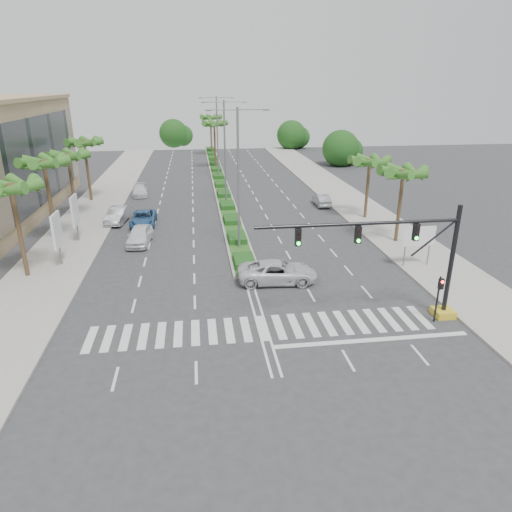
{
  "coord_description": "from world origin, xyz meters",
  "views": [
    {
      "loc": [
        -3.59,
        -23.75,
        13.75
      ],
      "look_at": [
        0.18,
        4.29,
        3.0
      ],
      "focal_mm": 32.0,
      "sensor_mm": 36.0,
      "label": 1
    }
  ],
  "objects": [
    {
      "name": "billboard_near",
      "position": [
        -14.5,
        12.0,
        2.96
      ],
      "size": [
        0.18,
        2.1,
        4.35
      ],
      "color": "slate",
      "rests_on": "ground"
    },
    {
      "name": "billboard_far",
      "position": [
        -14.5,
        18.0,
        2.96
      ],
      "size": [
        0.18,
        2.1,
        4.35
      ],
      "color": "slate",
      "rests_on": "ground"
    },
    {
      "name": "ground",
      "position": [
        0.0,
        0.0,
        0.0
      ],
      "size": [
        160.0,
        160.0,
        0.0
      ],
      "primitive_type": "plane",
      "color": "#333335",
      "rests_on": "ground"
    },
    {
      "name": "palm_right_far",
      "position": [
        14.5,
        22.0,
        5.91
      ],
      "size": [
        4.57,
        4.68,
        6.75
      ],
      "color": "brown",
      "rests_on": "ground"
    },
    {
      "name": "median",
      "position": [
        0.0,
        45.0,
        0.1
      ],
      "size": [
        2.2,
        75.0,
        0.2
      ],
      "primitive_type": "cube",
      "color": "gray",
      "rests_on": "ground"
    },
    {
      "name": "palm_left_far",
      "position": [
        -16.5,
        26.0,
        6.5
      ],
      "size": [
        4.57,
        4.68,
        7.35
      ],
      "color": "brown",
      "rests_on": "ground"
    },
    {
      "name": "car_parked_c",
      "position": [
        -9.05,
        22.56,
        0.73
      ],
      "size": [
        2.45,
        5.26,
        1.46
      ],
      "primitive_type": "imported",
      "rotation": [
        0.0,
        0.0,
        -0.01
      ],
      "color": "#2F5C91",
      "rests_on": "ground"
    },
    {
      "name": "car_parked_b",
      "position": [
        -11.8,
        23.98,
        0.8
      ],
      "size": [
        2.35,
        5.06,
        1.61
      ],
      "primitive_type": "imported",
      "rotation": [
        0.0,
        0.0,
        -0.14
      ],
      "color": "#B3B4B9",
      "rests_on": "ground"
    },
    {
      "name": "footpath_right",
      "position": [
        15.2,
        20.0,
        0.07
      ],
      "size": [
        6.0,
        120.0,
        0.15
      ],
      "primitive_type": "cube",
      "color": "gray",
      "rests_on": "ground"
    },
    {
      "name": "car_parked_d",
      "position": [
        -10.82,
        36.29,
        0.66
      ],
      "size": [
        2.37,
        4.75,
        1.33
      ],
      "primitive_type": "imported",
      "rotation": [
        0.0,
        0.0,
        0.11
      ],
      "color": "white",
      "rests_on": "ground"
    },
    {
      "name": "palm_median_b",
      "position": [
        0.0,
        70.0,
        7.17
      ],
      "size": [
        4.57,
        4.68,
        8.05
      ],
      "color": "brown",
      "rests_on": "ground"
    },
    {
      "name": "car_right",
      "position": [
        11.29,
        28.0,
        0.69
      ],
      "size": [
        1.52,
        4.19,
        1.37
      ],
      "primitive_type": "imported",
      "rotation": [
        0.0,
        0.0,
        3.13
      ],
      "color": "#A4A3A8",
      "rests_on": "ground"
    },
    {
      "name": "car_crossing",
      "position": [
        2.09,
        6.56,
        0.81
      ],
      "size": [
        6.0,
        3.11,
        1.62
      ],
      "primitive_type": "imported",
      "rotation": [
        0.0,
        0.0,
        1.5
      ],
      "color": "silver",
      "rests_on": "ground"
    },
    {
      "name": "palm_median_a",
      "position": [
        0.0,
        55.0,
        7.17
      ],
      "size": [
        4.57,
        4.68,
        8.05
      ],
      "color": "brown",
      "rests_on": "ground"
    },
    {
      "name": "car_parked_a",
      "position": [
        -8.83,
        16.65,
        0.82
      ],
      "size": [
        2.3,
        4.92,
        1.63
      ],
      "primitive_type": "imported",
      "rotation": [
        0.0,
        0.0,
        -0.08
      ],
      "color": "white",
      "rests_on": "ground"
    },
    {
      "name": "palm_left_end",
      "position": [
        -16.5,
        34.0,
        6.88
      ],
      "size": [
        4.57,
        4.68,
        7.75
      ],
      "color": "brown",
      "rests_on": "ground"
    },
    {
      "name": "median_grass",
      "position": [
        0.0,
        45.0,
        0.22
      ],
      "size": [
        1.8,
        75.0,
        0.04
      ],
      "primitive_type": "cube",
      "color": "#2E511C",
      "rests_on": "median"
    },
    {
      "name": "streetlight_near",
      "position": [
        0.0,
        14.0,
        6.81
      ],
      "size": [
        5.1,
        0.25,
        12.0
      ],
      "color": "slate",
      "rests_on": "ground"
    },
    {
      "name": "streetlight_mid",
      "position": [
        0.0,
        30.0,
        6.81
      ],
      "size": [
        5.1,
        0.25,
        12.0
      ],
      "color": "slate",
      "rests_on": "ground"
    },
    {
      "name": "direction_sign",
      "position": [
        13.5,
        7.99,
        2.45
      ],
      "size": [
        2.7,
        0.11,
        3.4
      ],
      "color": "slate",
      "rests_on": "ground"
    },
    {
      "name": "streetlight_far",
      "position": [
        0.0,
        46.0,
        6.81
      ],
      "size": [
        5.1,
        0.25,
        12.0
      ],
      "color": "slate",
      "rests_on": "ground"
    },
    {
      "name": "palm_right_near",
      "position": [
        14.5,
        14.0,
        6.2
      ],
      "size": [
        4.57,
        4.68,
        7.05
      ],
      "color": "brown",
      "rests_on": "ground"
    },
    {
      "name": "footpath_left",
      "position": [
        -15.2,
        20.0,
        0.07
      ],
      "size": [
        6.0,
        120.0,
        0.15
      ],
      "primitive_type": "cube",
      "color": "gray",
      "rests_on": "ground"
    },
    {
      "name": "palm_left_near",
      "position": [
        -16.5,
        10.0,
        6.69
      ],
      "size": [
        4.57,
        4.68,
        7.55
      ],
      "color": "brown",
      "rests_on": "ground"
    },
    {
      "name": "pedestrian_signal",
      "position": [
        10.6,
        -0.68,
        2.04
      ],
      "size": [
        0.28,
        0.36,
        3.0
      ],
      "color": "black",
      "rests_on": "ground"
    },
    {
      "name": "signal_gantry",
      "position": [
        9.27,
        -0.0,
        3.46
      ],
      "size": [
        12.6,
        1.2,
        7.2
      ],
      "color": "gold",
      "rests_on": "ground"
    },
    {
      "name": "palm_left_mid",
      "position": [
        -16.5,
        18.0,
        7.08
      ],
      "size": [
        4.57,
        4.68,
        7.95
      ],
      "color": "brown",
      "rests_on": "ground"
    }
  ]
}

